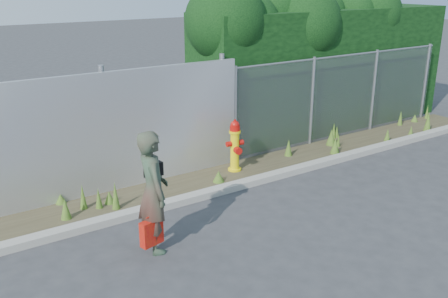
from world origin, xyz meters
TOP-DOWN VIEW (x-y plane):
  - ground at (0.00, 0.00)m, footprint 80.00×80.00m
  - curb at (0.00, 1.80)m, footprint 16.00×0.22m
  - weed_strip at (0.90, 2.41)m, footprint 16.00×1.23m
  - corrugated_fence at (-3.25, 3.01)m, footprint 8.50×0.21m
  - chainlink_fence at (4.25, 3.00)m, footprint 6.50×0.07m
  - hedge at (4.17, 4.02)m, footprint 7.64×1.92m
  - fire_hydrant at (0.73, 2.55)m, footprint 0.36×0.33m
  - woman at (-1.97, 0.69)m, footprint 0.54×0.72m
  - red_tote_bag at (-2.09, 0.55)m, footprint 0.34×0.12m
  - black_shoulder_bag at (-1.89, 0.81)m, footprint 0.27×0.11m

SIDE VIEW (x-z plane):
  - ground at x=0.00m, z-range 0.00..0.00m
  - curb at x=0.00m, z-range 0.00..0.12m
  - weed_strip at x=0.90m, z-range -0.18..0.36m
  - red_tote_bag at x=-2.09m, z-range 0.13..0.58m
  - fire_hydrant at x=0.73m, z-range -0.02..1.07m
  - woman at x=-1.97m, z-range 0.00..1.78m
  - chainlink_fence at x=4.25m, z-range 0.01..2.06m
  - corrugated_fence at x=-3.25m, z-range -0.05..2.25m
  - black_shoulder_bag at x=-1.89m, z-range 1.06..1.26m
  - hedge at x=4.17m, z-range 0.21..3.92m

